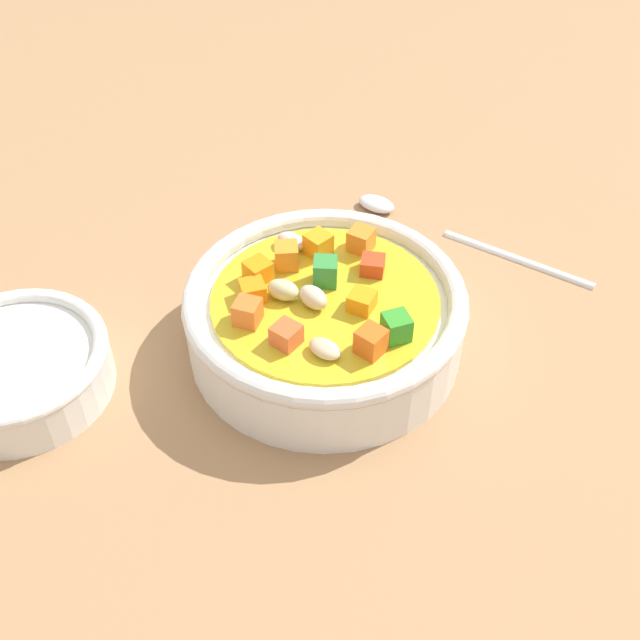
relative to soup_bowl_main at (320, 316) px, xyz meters
The scene contains 4 objects.
ground_plane 4.04cm from the soup_bowl_main, 108.18° to the right, with size 140.00×140.00×2.00cm, color #9E754F.
soup_bowl_main is the anchor object (origin of this frame).
spoon 17.50cm from the soup_bowl_main, 36.68° to the right, with size 12.86×19.47×1.10cm.
side_bowl_small 21.87cm from the soup_bowl_main, 101.48° to the left, with size 13.06×13.06×3.92cm.
Camera 1 is at (-41.41, -0.36, 42.44)cm, focal length 44.31 mm.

